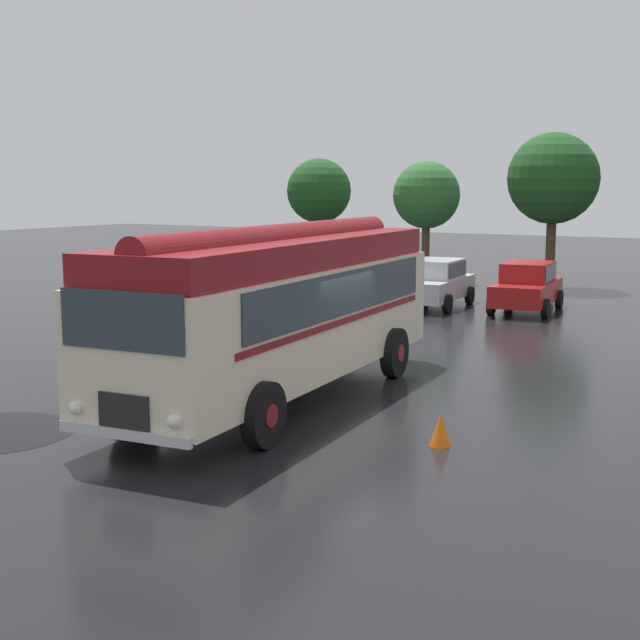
# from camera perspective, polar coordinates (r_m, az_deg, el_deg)

# --- Properties ---
(ground_plane) EXTENTS (120.00, 120.00, 0.00)m
(ground_plane) POSITION_cam_1_polar(r_m,az_deg,el_deg) (18.05, -0.55, -4.93)
(ground_plane) COLOR black
(vintage_bus) EXTENTS (3.49, 10.29, 3.49)m
(vintage_bus) POSITION_cam_1_polar(r_m,az_deg,el_deg) (17.53, -2.49, 0.96)
(vintage_bus) COLOR beige
(vintage_bus) RESTS_ON ground
(car_near_left) EXTENTS (2.21, 4.32, 1.66)m
(car_near_left) POSITION_cam_1_polar(r_m,az_deg,el_deg) (31.44, 7.39, 2.37)
(car_near_left) COLOR #B7BABF
(car_near_left) RESTS_ON ground
(car_mid_left) EXTENTS (2.29, 4.36, 1.66)m
(car_mid_left) POSITION_cam_1_polar(r_m,az_deg,el_deg) (30.83, 13.10, 2.09)
(car_mid_left) COLOR maroon
(car_mid_left) RESTS_ON ground
(tree_far_left) EXTENTS (3.03, 3.03, 5.49)m
(tree_far_left) POSITION_cam_1_polar(r_m,az_deg,el_deg) (42.38, 0.02, 8.33)
(tree_far_left) COLOR #4C3823
(tree_far_left) RESTS_ON ground
(tree_left_of_centre) EXTENTS (2.93, 2.93, 5.28)m
(tree_left_of_centre) POSITION_cam_1_polar(r_m,az_deg,el_deg) (39.32, 6.72, 7.97)
(tree_left_of_centre) COLOR #4C3823
(tree_left_of_centre) RESTS_ON ground
(tree_centre) EXTENTS (3.73, 3.73, 6.38)m
(tree_centre) POSITION_cam_1_polar(r_m,az_deg,el_deg) (38.12, 14.60, 8.70)
(tree_centre) COLOR #4C3823
(tree_centre) RESTS_ON ground
(traffic_cone) EXTENTS (0.36, 0.36, 0.55)m
(traffic_cone) POSITION_cam_1_polar(r_m,az_deg,el_deg) (14.80, 7.73, -6.95)
(traffic_cone) COLOR orange
(traffic_cone) RESTS_ON ground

